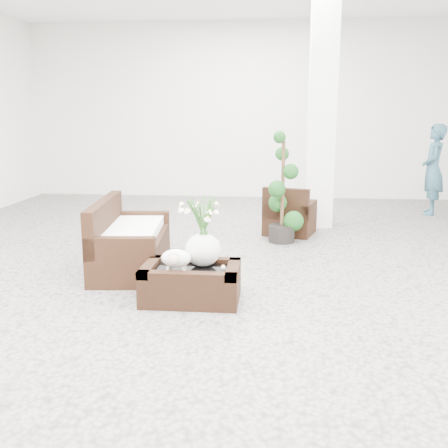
# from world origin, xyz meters

# --- Properties ---
(ground) EXTENTS (11.00, 11.00, 0.00)m
(ground) POSITION_xyz_m (0.00, 0.00, 0.00)
(ground) COLOR gray
(ground) RESTS_ON ground
(column) EXTENTS (0.40, 0.40, 3.50)m
(column) POSITION_xyz_m (1.20, 2.80, 1.75)
(column) COLOR white
(column) RESTS_ON ground
(coffee_table) EXTENTS (0.90, 0.60, 0.31)m
(coffee_table) POSITION_xyz_m (-0.26, -0.67, 0.16)
(coffee_table) COLOR #311B0E
(coffee_table) RESTS_ON ground
(sheep_figurine) EXTENTS (0.28, 0.23, 0.21)m
(sheep_figurine) POSITION_xyz_m (-0.38, -0.77, 0.42)
(sheep_figurine) COLOR white
(sheep_figurine) RESTS_ON coffee_table
(planter_narcissus) EXTENTS (0.44, 0.44, 0.80)m
(planter_narcissus) POSITION_xyz_m (-0.16, -0.57, 0.71)
(planter_narcissus) COLOR white
(planter_narcissus) RESTS_ON coffee_table
(tealight) EXTENTS (0.04, 0.04, 0.03)m
(tealight) POSITION_xyz_m (0.04, -0.65, 0.33)
(tealight) COLOR white
(tealight) RESTS_ON coffee_table
(armchair) EXTENTS (0.81, 0.79, 0.70)m
(armchair) POSITION_xyz_m (0.74, 2.19, 0.35)
(armchair) COLOR #311B0E
(armchair) RESTS_ON ground
(loveseat) EXTENTS (0.85, 1.54, 0.79)m
(loveseat) POSITION_xyz_m (-1.08, 0.27, 0.39)
(loveseat) COLOR #311B0E
(loveseat) RESTS_ON ground
(topiary) EXTENTS (0.39, 0.39, 1.47)m
(topiary) POSITION_xyz_m (0.62, 1.68, 0.73)
(topiary) COLOR #133D13
(topiary) RESTS_ON ground
(shopper) EXTENTS (0.49, 0.63, 1.55)m
(shopper) POSITION_xyz_m (3.21, 3.91, 0.77)
(shopper) COLOR #2D5364
(shopper) RESTS_ON ground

